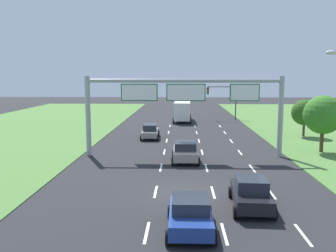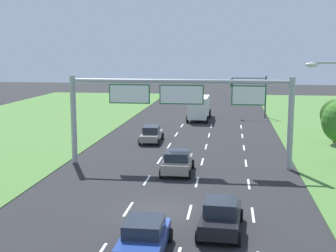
{
  "view_description": "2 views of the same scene",
  "coord_description": "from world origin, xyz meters",
  "px_view_note": "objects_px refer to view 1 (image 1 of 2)",
  "views": [
    {
      "loc": [
        -0.23,
        -22.08,
        7.06
      ],
      "look_at": [
        -1.37,
        10.93,
        2.58
      ],
      "focal_mm": 40.0,
      "sensor_mm": 36.0,
      "label": 1
    },
    {
      "loc": [
        3.85,
        -24.97,
        8.96
      ],
      "look_at": [
        -0.46,
        7.55,
        3.61
      ],
      "focal_mm": 50.0,
      "sensor_mm": 36.0,
      "label": 2
    }
  ],
  "objects_px": {
    "sign_gantry": "(184,100)",
    "traffic_light_mast": "(224,95)",
    "box_truck": "(182,111)",
    "roadside_tree_far": "(304,113)",
    "car_near_red": "(190,214)",
    "car_mid_lane": "(150,131)",
    "car_lead_silver": "(185,151)",
    "roadside_tree_mid": "(323,115)",
    "car_far_ahead": "(251,193)"
  },
  "relations": [
    {
      "from": "roadside_tree_far",
      "to": "traffic_light_mast",
      "type": "bearing_deg",
      "value": 113.19
    },
    {
      "from": "car_lead_silver",
      "to": "traffic_light_mast",
      "type": "relative_size",
      "value": 0.76
    },
    {
      "from": "traffic_light_mast",
      "to": "roadside_tree_far",
      "type": "bearing_deg",
      "value": -66.81
    },
    {
      "from": "box_truck",
      "to": "roadside_tree_far",
      "type": "relative_size",
      "value": 1.87
    },
    {
      "from": "box_truck",
      "to": "sign_gantry",
      "type": "height_order",
      "value": "sign_gantry"
    },
    {
      "from": "car_lead_silver",
      "to": "traffic_light_mast",
      "type": "height_order",
      "value": "traffic_light_mast"
    },
    {
      "from": "car_far_ahead",
      "to": "sign_gantry",
      "type": "relative_size",
      "value": 0.26
    },
    {
      "from": "car_near_red",
      "to": "roadside_tree_mid",
      "type": "height_order",
      "value": "roadside_tree_mid"
    },
    {
      "from": "car_mid_lane",
      "to": "sign_gantry",
      "type": "height_order",
      "value": "sign_gantry"
    },
    {
      "from": "car_near_red",
      "to": "roadside_tree_mid",
      "type": "bearing_deg",
      "value": 55.04
    },
    {
      "from": "car_lead_silver",
      "to": "car_mid_lane",
      "type": "height_order",
      "value": "car_lead_silver"
    },
    {
      "from": "roadside_tree_far",
      "to": "roadside_tree_mid",
      "type": "bearing_deg",
      "value": -97.96
    },
    {
      "from": "car_near_red",
      "to": "traffic_light_mast",
      "type": "relative_size",
      "value": 0.73
    },
    {
      "from": "car_lead_silver",
      "to": "roadside_tree_far",
      "type": "xyz_separation_m",
      "value": [
        13.81,
        12.87,
        1.99
      ]
    },
    {
      "from": "car_far_ahead",
      "to": "roadside_tree_mid",
      "type": "height_order",
      "value": "roadside_tree_mid"
    },
    {
      "from": "car_mid_lane",
      "to": "roadside_tree_far",
      "type": "bearing_deg",
      "value": 3.81
    },
    {
      "from": "car_far_ahead",
      "to": "roadside_tree_far",
      "type": "bearing_deg",
      "value": 69.4
    },
    {
      "from": "car_far_ahead",
      "to": "roadside_tree_mid",
      "type": "relative_size",
      "value": 0.84
    },
    {
      "from": "sign_gantry",
      "to": "traffic_light_mast",
      "type": "distance_m",
      "value": 28.61
    },
    {
      "from": "car_near_red",
      "to": "box_truck",
      "type": "height_order",
      "value": "box_truck"
    },
    {
      "from": "car_near_red",
      "to": "car_lead_silver",
      "type": "xyz_separation_m",
      "value": [
        -0.07,
        13.94,
        0.05
      ]
    },
    {
      "from": "car_far_ahead",
      "to": "sign_gantry",
      "type": "distance_m",
      "value": 14.09
    },
    {
      "from": "car_lead_silver",
      "to": "box_truck",
      "type": "xyz_separation_m",
      "value": [
        -0.17,
        27.11,
        0.83
      ]
    },
    {
      "from": "car_far_ahead",
      "to": "sign_gantry",
      "type": "xyz_separation_m",
      "value": [
        -3.48,
        13.01,
        4.14
      ]
    },
    {
      "from": "box_truck",
      "to": "traffic_light_mast",
      "type": "distance_m",
      "value": 7.57
    },
    {
      "from": "car_far_ahead",
      "to": "roadside_tree_far",
      "type": "relative_size",
      "value": 1.03
    },
    {
      "from": "car_mid_lane",
      "to": "box_truck",
      "type": "bearing_deg",
      "value": 75.65
    },
    {
      "from": "box_truck",
      "to": "traffic_light_mast",
      "type": "bearing_deg",
      "value": 23.99
    },
    {
      "from": "car_near_red",
      "to": "traffic_light_mast",
      "type": "height_order",
      "value": "traffic_light_mast"
    },
    {
      "from": "roadside_tree_far",
      "to": "car_far_ahead",
      "type": "bearing_deg",
      "value": -113.68
    },
    {
      "from": "car_mid_lane",
      "to": "roadside_tree_far",
      "type": "xyz_separation_m",
      "value": [
        17.65,
        1.58,
        2.02
      ]
    },
    {
      "from": "roadside_tree_far",
      "to": "car_lead_silver",
      "type": "bearing_deg",
      "value": -137.01
    },
    {
      "from": "sign_gantry",
      "to": "roadside_tree_far",
      "type": "relative_size",
      "value": 4.0
    },
    {
      "from": "car_near_red",
      "to": "box_truck",
      "type": "xyz_separation_m",
      "value": [
        -0.24,
        41.05,
        0.88
      ]
    },
    {
      "from": "traffic_light_mast",
      "to": "car_near_red",
      "type": "bearing_deg",
      "value": -98.32
    },
    {
      "from": "car_far_ahead",
      "to": "roadside_tree_far",
      "type": "xyz_separation_m",
      "value": [
        10.42,
        23.76,
        2.01
      ]
    },
    {
      "from": "car_far_ahead",
      "to": "car_lead_silver",
      "type": "bearing_deg",
      "value": 110.38
    },
    {
      "from": "car_lead_silver",
      "to": "roadside_tree_far",
      "type": "bearing_deg",
      "value": 42.66
    },
    {
      "from": "box_truck",
      "to": "roadside_tree_mid",
      "type": "xyz_separation_m",
      "value": [
        12.73,
        -23.16,
        1.82
      ]
    },
    {
      "from": "car_mid_lane",
      "to": "traffic_light_mast",
      "type": "xyz_separation_m",
      "value": [
        10.33,
        18.66,
        3.06
      ]
    },
    {
      "from": "traffic_light_mast",
      "to": "car_lead_silver",
      "type": "bearing_deg",
      "value": -102.23
    },
    {
      "from": "car_mid_lane",
      "to": "car_far_ahead",
      "type": "xyz_separation_m",
      "value": [
        7.22,
        -22.18,
        0.01
      ]
    },
    {
      "from": "car_near_red",
      "to": "roadside_tree_far",
      "type": "relative_size",
      "value": 0.95
    },
    {
      "from": "roadside_tree_mid",
      "to": "roadside_tree_far",
      "type": "xyz_separation_m",
      "value": [
        1.25,
        8.92,
        -0.67
      ]
    },
    {
      "from": "car_mid_lane",
      "to": "car_far_ahead",
      "type": "height_order",
      "value": "car_far_ahead"
    },
    {
      "from": "traffic_light_mast",
      "to": "roadside_tree_far",
      "type": "relative_size",
      "value": 1.3
    },
    {
      "from": "car_mid_lane",
      "to": "car_near_red",
      "type": "bearing_deg",
      "value": -82.48
    },
    {
      "from": "car_far_ahead",
      "to": "traffic_light_mast",
      "type": "bearing_deg",
      "value": 88.74
    },
    {
      "from": "car_lead_silver",
      "to": "roadside_tree_mid",
      "type": "xyz_separation_m",
      "value": [
        12.56,
        3.95,
        2.66
      ]
    },
    {
      "from": "car_lead_silver",
      "to": "car_mid_lane",
      "type": "xyz_separation_m",
      "value": [
        -3.84,
        11.29,
        -0.04
      ]
    }
  ]
}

